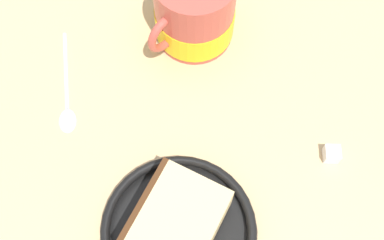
{
  "coord_description": "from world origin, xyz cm",
  "views": [
    {
      "loc": [
        -0.81,
        -15.55,
        50.53
      ],
      "look_at": [
        -4.66,
        5.44,
        3.0
      ],
      "focal_mm": 45.74,
      "sensor_mm": 36.0,
      "label": 1
    }
  ],
  "objects_px": {
    "tea_mug": "(194,12)",
    "sugar_cube": "(332,154)",
    "small_plate": "(179,231)",
    "cake_slice": "(176,225)",
    "teaspoon": "(66,101)"
  },
  "relations": [
    {
      "from": "tea_mug",
      "to": "sugar_cube",
      "type": "xyz_separation_m",
      "value": [
        0.18,
        -0.13,
        -0.03
      ]
    },
    {
      "from": "tea_mug",
      "to": "small_plate",
      "type": "bearing_deg",
      "value": -83.28
    },
    {
      "from": "small_plate",
      "to": "cake_slice",
      "type": "xyz_separation_m",
      "value": [
        -0.0,
        0.0,
        0.02
      ]
    },
    {
      "from": "teaspoon",
      "to": "tea_mug",
      "type": "bearing_deg",
      "value": 43.52
    },
    {
      "from": "tea_mug",
      "to": "teaspoon",
      "type": "height_order",
      "value": "tea_mug"
    },
    {
      "from": "tea_mug",
      "to": "sugar_cube",
      "type": "distance_m",
      "value": 0.22
    },
    {
      "from": "teaspoon",
      "to": "cake_slice",
      "type": "bearing_deg",
      "value": -38.71
    },
    {
      "from": "cake_slice",
      "to": "teaspoon",
      "type": "xyz_separation_m",
      "value": [
        -0.15,
        0.12,
        -0.03
      ]
    },
    {
      "from": "cake_slice",
      "to": "sugar_cube",
      "type": "relative_size",
      "value": 7.1
    },
    {
      "from": "teaspoon",
      "to": "sugar_cube",
      "type": "xyz_separation_m",
      "value": [
        0.3,
        -0.01,
        0.0
      ]
    },
    {
      "from": "sugar_cube",
      "to": "tea_mug",
      "type": "bearing_deg",
      "value": 143.09
    },
    {
      "from": "cake_slice",
      "to": "small_plate",
      "type": "bearing_deg",
      "value": -16.82
    },
    {
      "from": "small_plate",
      "to": "teaspoon",
      "type": "relative_size",
      "value": 1.23
    },
    {
      "from": "cake_slice",
      "to": "tea_mug",
      "type": "xyz_separation_m",
      "value": [
        -0.03,
        0.24,
        0.01
      ]
    },
    {
      "from": "cake_slice",
      "to": "teaspoon",
      "type": "distance_m",
      "value": 0.2
    }
  ]
}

